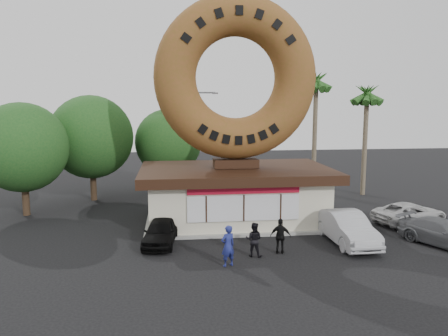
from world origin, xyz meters
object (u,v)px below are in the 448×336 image
person_right (281,236)px  car_white (410,213)px  street_lamp (195,135)px  person_left (228,246)px  person_center (254,240)px  car_black (161,232)px  car_silver (347,228)px  car_grey (443,233)px  giant_donut (236,78)px  donut_shop (235,192)px

person_right → car_white: bearing=-140.6°
street_lamp → person_right: (3.14, -15.95, -3.64)m
person_left → person_right: (2.68, 1.31, -0.08)m
person_center → car_black: (-4.34, 2.31, -0.17)m
car_silver → car_grey: (4.63, -0.95, -0.15)m
giant_donut → car_white: bearing=-10.1°
car_black → car_grey: car_grey is taller
person_center → car_white: (10.19, 4.38, -0.18)m
donut_shop → car_grey: size_ratio=2.53×
person_right → car_grey: bearing=-164.4°
donut_shop → person_left: size_ratio=6.10×
giant_donut → street_lamp: (-1.86, 10.00, -4.03)m
street_lamp → person_right: street_lamp is taller
street_lamp → car_white: 17.27m
donut_shop → car_grey: 11.30m
street_lamp → donut_shop: bearing=-79.5°
donut_shop → person_center: size_ratio=6.92×
donut_shop → person_center: bearing=-90.3°
street_lamp → person_center: street_lamp is taller
giant_donut → person_left: (-1.39, -7.25, -7.59)m
car_black → giant_donut: bearing=49.3°
car_grey → person_right: bearing=153.2°
donut_shop → car_silver: donut_shop is taller
donut_shop → car_silver: (5.02, -4.80, -0.97)m
giant_donut → street_lamp: bearing=100.5°
donut_shop → street_lamp: 10.54m
person_center → car_silver: bearing=-142.5°
car_white → car_grey: bearing=155.6°
street_lamp → car_grey: (11.51, -15.77, -3.84)m
car_silver → car_white: 5.95m
giant_donut → person_right: 9.79m
donut_shop → car_black: donut_shop is taller
giant_donut → car_silver: bearing=-43.8°
giant_donut → car_grey: 13.73m
street_lamp → car_black: size_ratio=2.13×
car_black → car_grey: bearing=0.1°
person_right → car_grey: person_right is taller
giant_donut → street_lamp: size_ratio=1.18×
person_center → person_right: (1.32, 0.24, 0.03)m
car_black → person_left: bearing=-40.7°
street_lamp → car_black: (-2.52, -13.88, -3.84)m
donut_shop → person_right: 6.14m
person_left → person_right: 2.98m
street_lamp → person_left: bearing=-88.4°
giant_donut → car_silver: giant_donut is taller
donut_shop → person_center: donut_shop is taller
street_lamp → car_white: size_ratio=1.76×
street_lamp → person_center: size_ratio=4.94×
person_right → donut_shop: bearing=-63.4°
person_left → car_grey: person_left is taller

